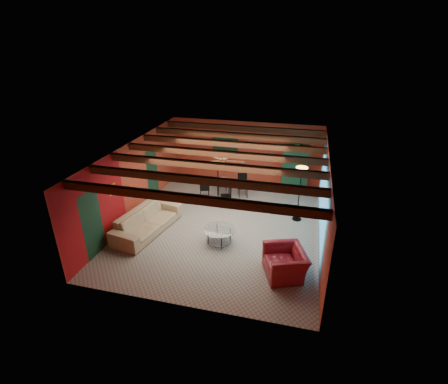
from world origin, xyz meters
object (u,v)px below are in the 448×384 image
(dining_table, at_px, (224,186))
(sofa, at_px, (147,221))
(armoire, at_px, (295,168))
(potted_plant, at_px, (298,142))
(armchair, at_px, (285,263))
(vase, at_px, (224,173))
(floor_lamp, at_px, (299,194))
(coffee_table, at_px, (219,236))

(dining_table, bearing_deg, sofa, -120.23)
(armoire, height_order, potted_plant, potted_plant)
(armchair, height_order, vase, vase)
(dining_table, bearing_deg, vase, 0.00)
(dining_table, height_order, floor_lamp, floor_lamp)
(armoire, bearing_deg, dining_table, -163.42)
(armchair, bearing_deg, armoire, 160.25)
(dining_table, distance_m, potted_plant, 3.51)
(sofa, distance_m, potted_plant, 6.77)
(sofa, distance_m, dining_table, 3.63)
(dining_table, bearing_deg, coffee_table, -78.24)
(potted_plant, distance_m, vase, 3.29)
(dining_table, bearing_deg, armchair, -56.70)
(floor_lamp, distance_m, potted_plant, 2.93)
(armchair, bearing_deg, sofa, -124.59)
(armoire, bearing_deg, sofa, -148.04)
(coffee_table, height_order, armoire, armoire)
(sofa, height_order, potted_plant, potted_plant)
(armoire, bearing_deg, vase, -163.42)
(sofa, relative_size, potted_plant, 5.33)
(armchair, bearing_deg, potted_plant, 160.25)
(coffee_table, distance_m, dining_table, 3.31)
(armchair, relative_size, armoire, 0.65)
(coffee_table, xyz_separation_m, potted_plant, (2.01, 4.86, 1.82))
(dining_table, xyz_separation_m, vase, (0.00, 0.00, 0.59))
(coffee_table, relative_size, dining_table, 0.53)
(sofa, relative_size, vase, 12.97)
(coffee_table, bearing_deg, armchair, -25.77)
(potted_plant, bearing_deg, armchair, -88.87)
(armchair, bearing_deg, coffee_table, -136.65)
(floor_lamp, xyz_separation_m, potted_plant, (-0.29, 2.72, 1.07))
(coffee_table, xyz_separation_m, floor_lamp, (2.30, 2.14, 0.74))
(sofa, distance_m, armoire, 6.58)
(coffee_table, height_order, floor_lamp, floor_lamp)
(dining_table, xyz_separation_m, potted_plant, (2.68, 1.62, 1.58))
(armoire, bearing_deg, potted_plant, 0.00)
(sofa, xyz_separation_m, armchair, (4.63, -1.13, -0.01))
(armoire, height_order, floor_lamp, floor_lamp)
(floor_lamp, bearing_deg, armchair, -93.11)
(sofa, height_order, armchair, sofa)
(armchair, distance_m, dining_table, 5.10)
(sofa, height_order, vase, vase)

